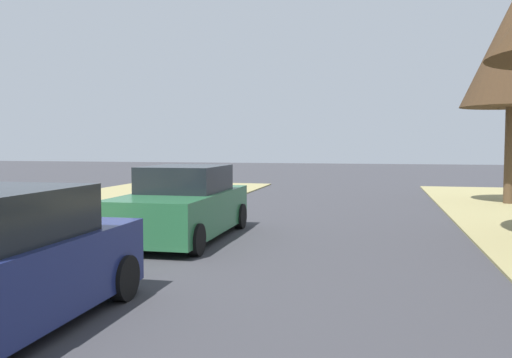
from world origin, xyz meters
name	(u,v)px	position (x,y,z in m)	size (l,w,h in m)	color
parked_sedan_green	(183,205)	(-2.47, 14.39, 0.72)	(1.96, 4.41, 1.57)	#28663D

